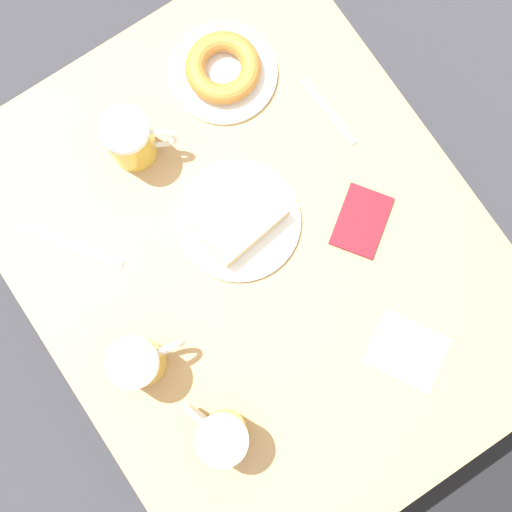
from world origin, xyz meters
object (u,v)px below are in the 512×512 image
object	(u,v)px
beer_mug_center	(222,436)
fork	(329,111)
beer_mug_right	(131,139)
passport_near_edge	(362,221)
plate_with_donut	(223,69)
knife	(72,245)
beer_mug_left	(139,362)
plate_with_cake	(239,219)
napkin_folded	(408,352)

from	to	relation	value
beer_mug_center	fork	size ratio (longest dim) A/B	0.82
beer_mug_right	passport_near_edge	distance (m)	0.45
passport_near_edge	beer_mug_center	bearing A→B (deg)	22.78
plate_with_donut	knife	bearing A→B (deg)	16.59
plate_with_donut	beer_mug_left	distance (m)	0.58
plate_with_cake	napkin_folded	bearing A→B (deg)	108.13
beer_mug_center	knife	size ratio (longest dim) A/B	0.74
plate_with_donut	beer_mug_center	distance (m)	0.69
beer_mug_center	passport_near_edge	world-z (taller)	beer_mug_center
plate_with_donut	beer_mug_center	bearing A→B (deg)	56.69
plate_with_cake	passport_near_edge	bearing A→B (deg)	146.30
plate_with_donut	beer_mug_left	world-z (taller)	beer_mug_left
beer_mug_center	passport_near_edge	bearing A→B (deg)	-157.22
plate_with_cake	passport_near_edge	size ratio (longest dim) A/B	1.52
beer_mug_right	passport_near_edge	bearing A→B (deg)	128.23
fork	knife	xyz separation A→B (m)	(0.55, -0.05, -0.00)
napkin_folded	plate_with_cake	bearing A→B (deg)	-71.87
fork	knife	size ratio (longest dim) A/B	0.90
plate_with_cake	beer_mug_left	distance (m)	0.32
beer_mug_left	passport_near_edge	distance (m)	0.49
beer_mug_right	passport_near_edge	world-z (taller)	beer_mug_right
beer_mug_left	passport_near_edge	size ratio (longest dim) A/B	0.87
beer_mug_center	passport_near_edge	xyz separation A→B (m)	(-0.43, -0.18, -0.06)
napkin_folded	knife	distance (m)	0.66
napkin_folded	passport_near_edge	world-z (taller)	passport_near_edge
napkin_folded	passport_near_edge	bearing A→B (deg)	-105.64
napkin_folded	passport_near_edge	xyz separation A→B (m)	(-0.07, -0.25, 0.00)
beer_mug_left	beer_mug_center	bearing A→B (deg)	105.51
beer_mug_left	fork	world-z (taller)	beer_mug_left
beer_mug_right	knife	xyz separation A→B (m)	(0.20, 0.09, -0.06)
plate_with_donut	fork	world-z (taller)	plate_with_donut
plate_with_donut	passport_near_edge	world-z (taller)	plate_with_donut
napkin_folded	fork	distance (m)	0.48
knife	fork	bearing A→B (deg)	174.63
plate_with_donut	knife	size ratio (longest dim) A/B	1.17
plate_with_donut	beer_mug_right	xyz separation A→B (m)	(0.22, 0.04, 0.04)
plate_with_donut	beer_mug_right	bearing A→B (deg)	9.32
beer_mug_right	napkin_folded	distance (m)	0.64
beer_mug_center	plate_with_donut	bearing A→B (deg)	-123.31
beer_mug_left	napkin_folded	distance (m)	0.49
plate_with_cake	fork	xyz separation A→B (m)	(-0.26, -0.08, -0.02)
napkin_folded	passport_near_edge	size ratio (longest dim) A/B	1.09
plate_with_cake	plate_with_donut	distance (m)	0.30
napkin_folded	fork	bearing A→B (deg)	-107.09
beer_mug_left	beer_mug_right	distance (m)	0.40
plate_with_cake	napkin_folded	size ratio (longest dim) A/B	1.39
beer_mug_left	fork	distance (m)	0.60
napkin_folded	knife	world-z (taller)	napkin_folded
napkin_folded	beer_mug_center	bearing A→B (deg)	-10.50
beer_mug_left	napkin_folded	world-z (taller)	beer_mug_left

